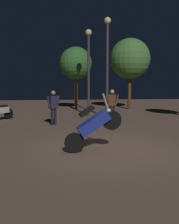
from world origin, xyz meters
TOP-DOWN VIEW (x-y plane):
  - ground_plane at (0.00, 0.00)m, footprint 40.00×40.00m
  - motorcycle_blue_foreground at (-0.45, -0.20)m, footprint 1.65×0.47m
  - motorcycle_white_parked_left at (-4.37, 6.11)m, footprint 1.02×1.43m
  - person_rider_beside at (1.19, 5.28)m, footprint 0.65×0.33m
  - person_bystander_far at (-1.67, 4.39)m, footprint 0.61×0.41m
  - streetlamp_near at (1.17, 6.62)m, footprint 0.36×0.36m
  - streetlamp_far at (0.25, 7.45)m, footprint 0.36×0.36m
  - tree_left_bg at (-0.27, 10.70)m, footprint 2.21×2.21m
  - tree_center_bg at (3.47, 10.50)m, footprint 2.78×2.78m

SIDE VIEW (x-z plane):
  - ground_plane at x=0.00m, z-range 0.00..0.00m
  - motorcycle_white_parked_left at x=-4.37m, z-range -0.12..0.99m
  - motorcycle_blue_foreground at x=-0.45m, z-range -0.07..1.56m
  - person_bystander_far at x=-1.67m, z-range 0.14..1.69m
  - person_rider_beside at x=1.19m, z-range 0.14..1.69m
  - streetlamp_far at x=0.25m, z-range 0.67..5.50m
  - tree_left_bg at x=-0.27m, z-range 1.02..5.31m
  - streetlamp_near at x=1.17m, z-range 0.69..6.01m
  - tree_center_bg at x=3.47m, z-range 1.05..5.94m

